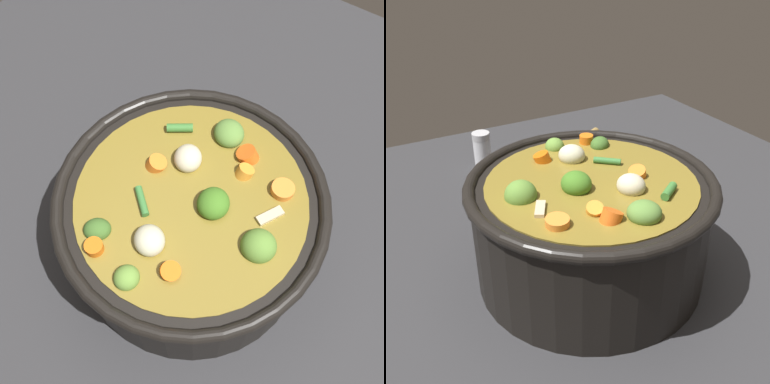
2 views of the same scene
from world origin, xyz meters
TOP-DOWN VIEW (x-y plane):
  - ground_plane at (0.00, 0.00)m, footprint 1.10×1.10m
  - cooking_pot at (-0.00, 0.00)m, footprint 0.31×0.31m

SIDE VIEW (x-z plane):
  - ground_plane at x=0.00m, z-range 0.00..0.00m
  - cooking_pot at x=0.00m, z-range 0.00..0.16m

